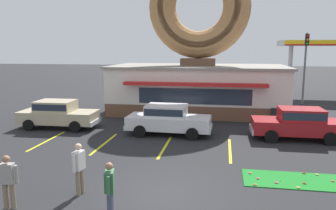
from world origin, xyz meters
TOP-DOWN VIEW (x-y plane):
  - ground_plane at (0.00, 0.00)m, footprint 160.00×160.00m
  - donut_shop_building at (-0.00, 13.94)m, footprint 12.30×6.75m
  - putting_mat at (4.66, 1.82)m, footprint 4.11×1.58m
  - mini_donut_near_left at (2.88, 2.16)m, footprint 0.13×0.13m
  - mini_donut_near_right at (3.71, 1.44)m, footprint 0.13×0.13m
  - mini_donut_mid_left at (4.36, 1.15)m, footprint 0.13×0.13m
  - mini_donut_mid_centre at (2.97, 1.13)m, footprint 0.13×0.13m
  - mini_donut_mid_right at (5.27, 2.43)m, footprint 0.13×0.13m
  - mini_donut_far_left at (5.65, 1.91)m, footprint 0.13×0.13m
  - mini_donut_far_centre at (4.84, 2.51)m, footprint 0.13×0.13m
  - mini_donut_far_right at (3.12, 1.70)m, footprint 0.13×0.13m
  - mini_donut_extra at (4.64, 1.54)m, footprint 0.13×0.13m
  - golf_ball at (3.86, 1.65)m, footprint 0.04×0.04m
  - car_champagne at (-7.59, 7.64)m, footprint 4.60×2.07m
  - car_red at (5.61, 7.43)m, footprint 4.58×2.03m
  - car_white at (-1.05, 7.26)m, footprint 4.61×2.08m
  - pedestrian_blue_sweater_man at (-2.56, -0.42)m, footprint 0.30×0.59m
  - pedestrian_hooded_kid at (-1.11, -1.68)m, footprint 0.31×0.59m
  - pedestrian_leather_jacket_man at (-4.14, -1.68)m, footprint 0.59×0.30m
  - trash_bin at (5.04, 10.94)m, footprint 0.57×0.57m
  - traffic_light_pole at (8.35, 18.79)m, footprint 0.28×0.47m
  - gas_station_canopy at (11.54, 23.31)m, footprint 9.00×4.46m
  - parking_stripe_far_left at (-6.80, 5.00)m, footprint 0.12×3.60m
  - parking_stripe_left at (-3.80, 5.00)m, footprint 0.12×3.60m
  - parking_stripe_mid_left at (-0.80, 5.00)m, footprint 0.12×3.60m
  - parking_stripe_centre at (2.20, 5.00)m, footprint 0.12×3.60m

SIDE VIEW (x-z plane):
  - ground_plane at x=0.00m, z-range 0.00..0.00m
  - parking_stripe_far_left at x=-6.80m, z-range 0.00..0.01m
  - parking_stripe_left at x=-3.80m, z-range 0.00..0.01m
  - parking_stripe_mid_left at x=-0.80m, z-range 0.00..0.01m
  - parking_stripe_centre at x=2.20m, z-range 0.00..0.01m
  - putting_mat at x=4.66m, z-range 0.00..0.03m
  - mini_donut_near_left at x=2.88m, z-range 0.03..0.07m
  - mini_donut_near_right at x=3.71m, z-range 0.03..0.07m
  - mini_donut_mid_left at x=4.36m, z-range 0.03..0.07m
  - mini_donut_mid_centre at x=2.97m, z-range 0.03..0.07m
  - mini_donut_mid_right at x=5.27m, z-range 0.03..0.07m
  - mini_donut_far_left at x=5.65m, z-range 0.03..0.07m
  - mini_donut_far_centre at x=4.84m, z-range 0.03..0.07m
  - mini_donut_far_right at x=3.12m, z-range 0.03..0.07m
  - mini_donut_extra at x=4.64m, z-range 0.03..0.07m
  - golf_ball at x=3.86m, z-range 0.03..0.07m
  - trash_bin at x=5.04m, z-range 0.01..0.99m
  - pedestrian_hooded_kid at x=-1.11m, z-range 0.08..1.66m
  - car_champagne at x=-7.59m, z-range 0.07..1.67m
  - car_red at x=5.61m, z-range 0.07..1.67m
  - car_white at x=-1.05m, z-range 0.07..1.67m
  - pedestrian_leather_jacket_man at x=-4.14m, z-range 0.08..1.68m
  - pedestrian_blue_sweater_man at x=-2.56m, z-range 0.09..1.75m
  - traffic_light_pole at x=8.35m, z-range 0.81..6.61m
  - donut_shop_building at x=0.00m, z-range -1.74..9.22m
  - gas_station_canopy at x=11.54m, z-range 2.21..7.51m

